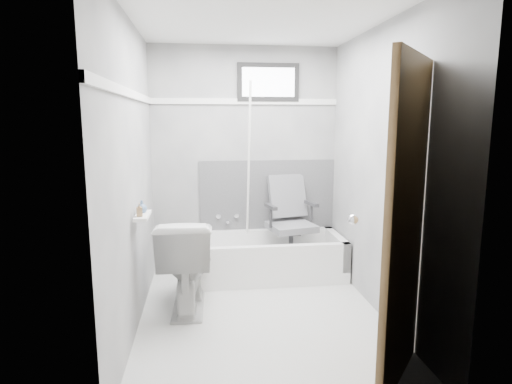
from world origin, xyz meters
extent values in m
plane|color=white|center=(0.00, 0.00, 0.00)|extent=(2.60, 2.60, 0.00)
plane|color=silver|center=(0.00, 0.00, 2.40)|extent=(2.60, 2.60, 0.00)
cube|color=slate|center=(0.00, 1.30, 1.20)|extent=(2.00, 0.02, 2.40)
cube|color=slate|center=(0.00, -1.30, 1.20)|extent=(2.00, 0.02, 2.40)
cube|color=slate|center=(-1.00, 0.00, 1.20)|extent=(0.02, 2.60, 2.40)
cube|color=slate|center=(1.00, 0.00, 1.20)|extent=(0.02, 2.60, 2.40)
imported|color=silver|center=(-0.62, 0.26, 0.40)|extent=(0.49, 0.83, 0.80)
cube|color=#4C4C4F|center=(0.25, 1.29, 0.80)|extent=(1.50, 0.02, 0.78)
cube|color=white|center=(0.00, 1.29, 1.82)|extent=(2.00, 0.02, 0.06)
cube|color=white|center=(-0.99, 0.00, 1.82)|extent=(0.02, 2.60, 0.06)
cylinder|color=white|center=(0.01, 1.06, 1.05)|extent=(0.02, 0.45, 1.91)
cube|color=white|center=(-0.93, -0.04, 0.90)|extent=(0.10, 0.32, 0.02)
imported|color=olive|center=(-0.94, -0.12, 0.97)|extent=(0.05, 0.05, 0.10)
imported|color=slate|center=(-0.94, 0.02, 0.96)|extent=(0.10, 0.10, 0.10)
camera|label=1|loc=(-0.47, -3.33, 1.63)|focal=30.00mm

